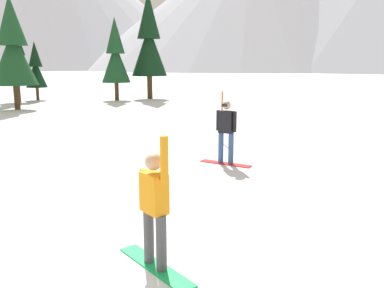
% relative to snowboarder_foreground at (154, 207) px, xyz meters
% --- Properties ---
extents(ground_plane, '(800.00, 800.00, 0.00)m').
position_rel_snowboarder_foreground_xyz_m(ground_plane, '(-1.15, 1.19, -0.91)').
color(ground_plane, white).
extents(snowboarder_foreground, '(0.93, 1.55, 1.94)m').
position_rel_snowboarder_foreground_xyz_m(snowboarder_foreground, '(0.00, 0.00, 0.00)').
color(snowboarder_foreground, '#19B259').
rests_on(snowboarder_foreground, ground_plane).
extents(snowboarder_midground, '(1.32, 1.28, 1.83)m').
position_rel_snowboarder_foreground_xyz_m(snowboarder_midground, '(2.82, 5.58, 0.06)').
color(snowboarder_midground, red).
rests_on(snowboarder_midground, ground_plane).
extents(trail_marker_pole, '(0.06, 0.06, 1.88)m').
position_rel_snowboarder_foreground_xyz_m(trail_marker_pole, '(3.64, 8.64, 0.03)').
color(trail_marker_pole, orange).
rests_on(trail_marker_pole, ground_plane).
extents(pine_tree_leaning, '(2.76, 2.76, 6.91)m').
position_rel_snowboarder_foreground_xyz_m(pine_tree_leaning, '(-5.64, 21.95, 2.86)').
color(pine_tree_leaning, '#472D19').
rests_on(pine_tree_leaning, ground_plane).
extents(pine_tree_twin, '(2.83, 2.83, 8.40)m').
position_rel_snowboarder_foreground_xyz_m(pine_tree_twin, '(3.46, 27.95, 3.66)').
color(pine_tree_twin, '#472D19').
rests_on(pine_tree_twin, ground_plane).
extents(pine_tree_young, '(1.60, 1.60, 4.53)m').
position_rel_snowboarder_foreground_xyz_m(pine_tree_young, '(-5.31, 28.63, 1.56)').
color(pine_tree_young, '#472D19').
rests_on(pine_tree_young, ground_plane).
extents(pine_tree_slender, '(2.11, 2.11, 6.00)m').
position_rel_snowboarder_foreground_xyz_m(pine_tree_slender, '(-6.39, 26.80, 2.36)').
color(pine_tree_slender, '#472D19').
rests_on(pine_tree_slender, ground_plane).
extents(pine_tree_short, '(2.21, 2.21, 6.31)m').
position_rel_snowboarder_foreground_xyz_m(pine_tree_short, '(0.75, 27.09, 2.53)').
color(pine_tree_short, '#472D19').
rests_on(pine_tree_short, ground_plane).
extents(peak_central_summit, '(177.66, 177.66, 70.79)m').
position_rel_snowboarder_foreground_xyz_m(peak_central_summit, '(-18.35, 238.42, 36.08)').
color(peak_central_summit, '#B2B7C6').
rests_on(peak_central_summit, ground_plane).
extents(peak_north_spur, '(157.85, 157.85, 59.17)m').
position_rel_snowboarder_foreground_xyz_m(peak_north_spur, '(69.42, 178.95, 30.01)').
color(peak_north_spur, '#B2B7C6').
rests_on(peak_north_spur, ground_plane).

